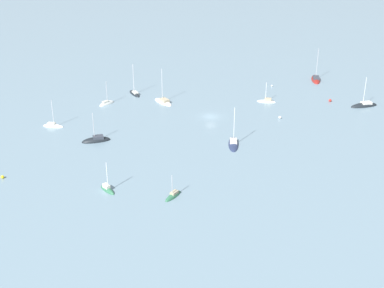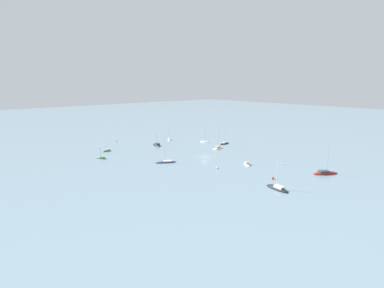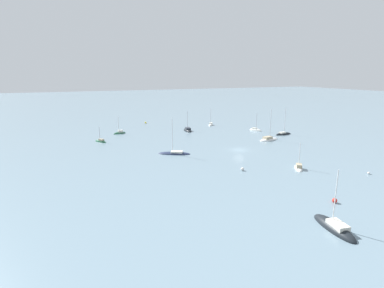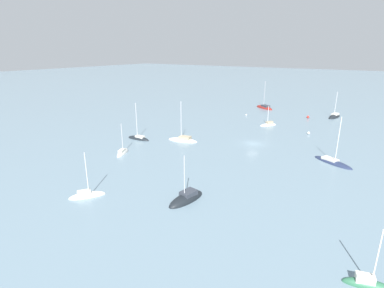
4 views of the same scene
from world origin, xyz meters
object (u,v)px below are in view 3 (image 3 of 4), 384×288
(sailboat_9, at_px, (188,131))
(mooring_buoy_1, at_px, (369,173))
(mooring_buoy_0, at_px, (335,200))
(mooring_buoy_3, at_px, (146,123))
(sailboat_6, at_px, (211,125))
(sailboat_7, at_px, (120,133))
(sailboat_3, at_px, (101,142))
(sailboat_10, at_px, (256,130))
(sailboat_8, at_px, (283,134))
(sailboat_2, at_px, (269,140))
(sailboat_5, at_px, (174,154))
(sailboat_4, at_px, (334,228))
(sailboat_1, at_px, (299,168))
(mooring_buoy_2, at_px, (243,169))

(sailboat_9, relative_size, mooring_buoy_1, 15.28)
(mooring_buoy_0, xyz_separation_m, mooring_buoy_3, (89.00, 7.78, -0.06))
(sailboat_6, height_order, sailboat_9, sailboat_9)
(sailboat_7, relative_size, sailboat_9, 0.85)
(sailboat_3, height_order, sailboat_10, sailboat_10)
(sailboat_3, height_order, mooring_buoy_3, sailboat_3)
(sailboat_8, xyz_separation_m, sailboat_10, (9.76, 4.49, -0.02))
(sailboat_3, height_order, mooring_buoy_1, sailboat_3)
(sailboat_2, height_order, mooring_buoy_0, sailboat_2)
(mooring_buoy_0, bearing_deg, sailboat_2, -24.62)
(sailboat_6, bearing_deg, sailboat_10, 66.24)
(sailboat_5, distance_m, sailboat_8, 43.64)
(sailboat_3, distance_m, sailboat_5, 27.20)
(sailboat_4, relative_size, mooring_buoy_0, 11.56)
(sailboat_2, xyz_separation_m, sailboat_4, (-48.49, 26.33, -0.05))
(mooring_buoy_0, xyz_separation_m, mooring_buoy_1, (7.46, -18.08, -0.14))
(sailboat_2, bearing_deg, sailboat_1, -125.26)
(sailboat_4, xyz_separation_m, sailboat_7, (77.34, 14.76, 0.06))
(sailboat_3, relative_size, sailboat_4, 0.59)
(sailboat_6, relative_size, mooring_buoy_3, 11.49)
(sailboat_2, distance_m, sailboat_4, 55.18)
(sailboat_6, bearing_deg, mooring_buoy_1, 38.79)
(mooring_buoy_1, height_order, mooring_buoy_3, mooring_buoy_3)
(sailboat_2, xyz_separation_m, sailboat_5, (-3.87, 32.86, -0.05))
(sailboat_2, height_order, sailboat_4, sailboat_2)
(sailboat_10, bearing_deg, mooring_buoy_2, -60.17)
(sailboat_5, xyz_separation_m, sailboat_9, (28.12, -15.40, 0.01))
(sailboat_10, bearing_deg, sailboat_1, -44.81)
(sailboat_2, relative_size, sailboat_4, 1.11)
(sailboat_4, bearing_deg, sailboat_5, 18.01)
(sailboat_2, distance_m, sailboat_5, 33.08)
(mooring_buoy_2, distance_m, mooring_buoy_3, 69.20)
(sailboat_8, bearing_deg, sailboat_9, 142.39)
(sailboat_3, distance_m, sailboat_8, 60.09)
(sailboat_3, bearing_deg, sailboat_9, -110.43)
(mooring_buoy_3, bearing_deg, mooring_buoy_0, -175.00)
(sailboat_8, bearing_deg, mooring_buoy_3, 129.29)
(sailboat_7, height_order, mooring_buoy_2, sailboat_7)
(sailboat_7, height_order, sailboat_10, sailboat_10)
(sailboat_6, distance_m, sailboat_8, 30.16)
(sailboat_1, relative_size, sailboat_8, 0.64)
(sailboat_2, xyz_separation_m, sailboat_8, (4.94, -9.89, -0.04))
(sailboat_9, relative_size, mooring_buoy_0, 10.07)
(sailboat_4, height_order, mooring_buoy_0, sailboat_4)
(sailboat_6, height_order, sailboat_8, sailboat_8)
(sailboat_4, xyz_separation_m, mooring_buoy_3, (95.10, 0.88, 0.25))
(sailboat_4, distance_m, sailboat_10, 70.71)
(sailboat_3, height_order, mooring_buoy_0, sailboat_3)
(sailboat_7, xyz_separation_m, mooring_buoy_0, (-71.23, -21.66, 0.25))
(mooring_buoy_2, bearing_deg, sailboat_8, -51.08)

